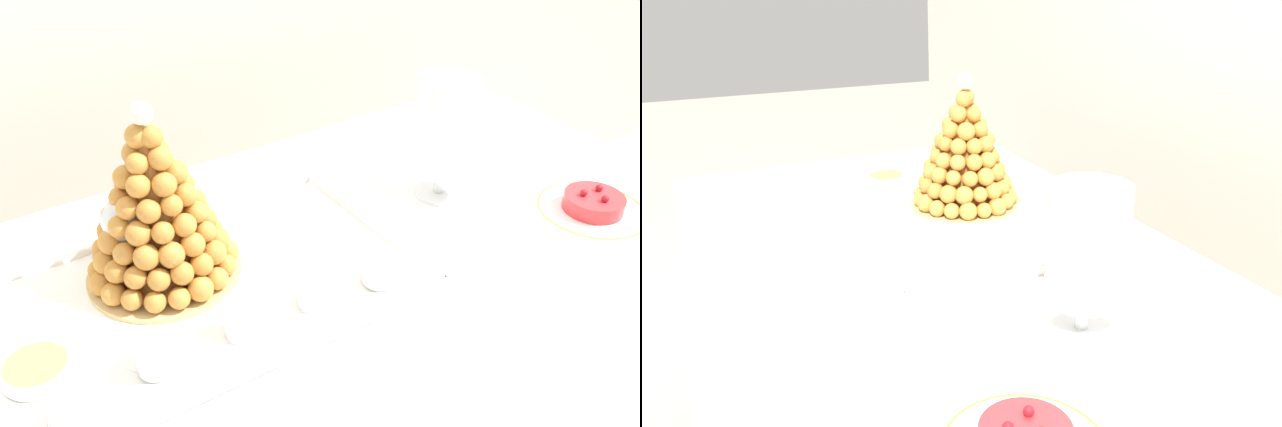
{
  "view_description": "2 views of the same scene",
  "coord_description": "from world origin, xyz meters",
  "views": [
    {
      "loc": [
        -0.54,
        -0.74,
        1.47
      ],
      "look_at": [
        -0.01,
        0.06,
        0.85
      ],
      "focal_mm": 38.23,
      "sensor_mm": 36.0,
      "label": 1
    },
    {
      "loc": [
        1.02,
        -0.43,
        1.3
      ],
      "look_at": [
        -0.04,
        0.04,
        0.85
      ],
      "focal_mm": 35.82,
      "sensor_mm": 36.0,
      "label": 2
    }
  ],
  "objects": [
    {
      "name": "fruit_tart_plate",
      "position": [
        0.5,
        -0.12,
        0.78
      ],
      "size": [
        0.21,
        0.21,
        0.05
      ],
      "color": "white",
      "rests_on": "buffet_table"
    },
    {
      "name": "serving_tray",
      "position": [
        -0.22,
        0.07,
        0.77
      ],
      "size": [
        0.68,
        0.42,
        0.02
      ],
      "color": "white",
      "rests_on": "buffet_table"
    },
    {
      "name": "dessert_cup_centre",
      "position": [
        -0.22,
        -0.05,
        0.8
      ],
      "size": [
        0.05,
        0.05,
        0.06
      ],
      "color": "silver",
      "rests_on": "serving_tray"
    },
    {
      "name": "dessert_cup_mid_left",
      "position": [
        -0.35,
        -0.05,
        0.8
      ],
      "size": [
        0.05,
        0.05,
        0.05
      ],
      "color": "silver",
      "rests_on": "serving_tray"
    },
    {
      "name": "dessert_cup_right",
      "position": [
        0.03,
        -0.06,
        0.79
      ],
      "size": [
        0.06,
        0.06,
        0.05
      ],
      "color": "silver",
      "rests_on": "serving_tray"
    },
    {
      "name": "dessert_cup_mid_right",
      "position": [
        -0.09,
        -0.05,
        0.8
      ],
      "size": [
        0.05,
        0.05,
        0.05
      ],
      "color": "silver",
      "rests_on": "serving_tray"
    },
    {
      "name": "dessert_cup_left",
      "position": [
        -0.48,
        -0.07,
        0.79
      ],
      "size": [
        0.05,
        0.05,
        0.05
      ],
      "color": "silver",
      "rests_on": "serving_tray"
    },
    {
      "name": "buffet_table",
      "position": [
        0.0,
        0.0,
        0.66
      ],
      "size": [
        1.55,
        0.95,
        0.76
      ],
      "color": "brown",
      "rests_on": "ground_plane"
    },
    {
      "name": "macaron_goblet",
      "position": [
        0.3,
        0.1,
        0.91
      ],
      "size": [
        0.12,
        0.12,
        0.24
      ],
      "color": "white",
      "rests_on": "buffet_table"
    },
    {
      "name": "creme_brulee_ramekin",
      "position": [
        -0.49,
        0.03,
        0.78
      ],
      "size": [
        0.1,
        0.1,
        0.02
      ],
      "color": "white",
      "rests_on": "serving_tray"
    },
    {
      "name": "wine_glass",
      "position": [
        -0.3,
        0.16,
        0.88
      ],
      "size": [
        0.08,
        0.08,
        0.16
      ],
      "color": "silver",
      "rests_on": "buffet_table"
    },
    {
      "name": "croquembouche",
      "position": [
        -0.25,
        0.15,
        0.89
      ],
      "size": [
        0.25,
        0.25,
        0.31
      ],
      "color": "tan",
      "rests_on": "serving_tray"
    }
  ]
}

